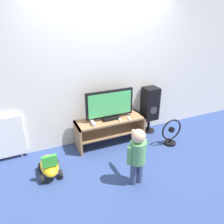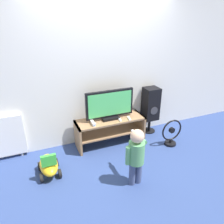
% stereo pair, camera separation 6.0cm
% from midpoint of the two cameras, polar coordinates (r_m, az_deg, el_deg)
% --- Properties ---
extents(ground_plane, '(16.00, 16.00, 0.00)m').
position_cam_midpoint_polar(ground_plane, '(3.89, 0.29, -9.47)').
color(ground_plane, navy).
extents(wall_back, '(10.00, 0.06, 2.60)m').
position_cam_midpoint_polar(wall_back, '(3.79, -2.73, 11.11)').
color(wall_back, silver).
rests_on(wall_back, ground_plane).
extents(tv_stand, '(1.22, 0.41, 0.48)m').
position_cam_midpoint_polar(tv_stand, '(3.88, -0.93, -3.96)').
color(tv_stand, '#93704C').
rests_on(tv_stand, ground_plane).
extents(television, '(0.85, 0.20, 0.52)m').
position_cam_midpoint_polar(television, '(3.72, -1.08, 1.79)').
color(television, black).
rests_on(television, tv_stand).
extents(game_console, '(0.04, 0.17, 0.05)m').
position_cam_midpoint_polar(game_console, '(3.62, -5.42, -2.97)').
color(game_console, white).
rests_on(game_console, tv_stand).
extents(remote_primary, '(0.06, 0.13, 0.03)m').
position_cam_midpoint_polar(remote_primary, '(3.82, 4.03, -1.67)').
color(remote_primary, white).
rests_on(remote_primary, tv_stand).
extents(remote_secondary, '(0.05, 0.13, 0.03)m').
position_cam_midpoint_polar(remote_secondary, '(3.77, 1.58, -1.96)').
color(remote_secondary, white).
rests_on(remote_secondary, tv_stand).
extents(child, '(0.32, 0.47, 0.84)m').
position_cam_midpoint_polar(child, '(2.93, 6.07, -10.44)').
color(child, '#3F4C72').
rests_on(child, ground_plane).
extents(speaker_tower, '(0.28, 0.27, 0.91)m').
position_cam_midpoint_polar(speaker_tower, '(4.24, 9.52, 1.94)').
color(speaker_tower, black).
rests_on(speaker_tower, ground_plane).
extents(floor_fan, '(0.40, 0.21, 0.49)m').
position_cam_midpoint_polar(floor_fan, '(4.03, 14.77, -5.36)').
color(floor_fan, black).
rests_on(floor_fan, ground_plane).
extents(ride_on_toy, '(0.30, 0.51, 0.41)m').
position_cam_midpoint_polar(ride_on_toy, '(3.38, -16.52, -13.29)').
color(ride_on_toy, gold).
rests_on(ride_on_toy, ground_plane).
extents(radiator, '(0.64, 0.08, 0.74)m').
position_cam_midpoint_polar(radiator, '(3.82, -27.04, -6.07)').
color(radiator, white).
rests_on(radiator, ground_plane).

